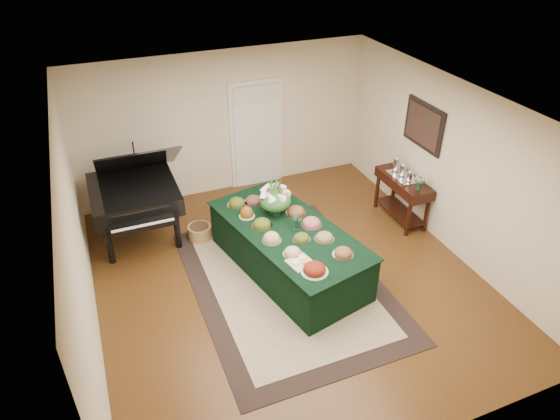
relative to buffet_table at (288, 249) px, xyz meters
name	(u,v)px	position (x,y,z in m)	size (l,w,h in m)	color
ground	(287,278)	(-0.09, -0.20, -0.39)	(6.00, 6.00, 0.00)	#311B0B
area_rug	(287,283)	(-0.15, -0.31, -0.38)	(2.67, 3.73, 0.01)	black
kitchen_doorway	(257,135)	(0.51, 2.77, 0.64)	(1.05, 0.07, 2.10)	silver
buffet_table	(288,249)	(0.00, 0.00, 0.00)	(1.84, 2.91, 0.77)	black
food_platters	(285,224)	(-0.03, 0.06, 0.43)	(1.26, 2.42, 0.13)	silver
cutting_board	(300,260)	(-0.17, -0.80, 0.42)	(0.38, 0.38, 0.10)	tan
green_goblets	(297,223)	(0.12, -0.04, 0.47)	(0.12, 0.17, 0.18)	#13311F
floral_centerpiece	(275,197)	(-0.02, 0.46, 0.68)	(0.50, 0.50, 0.50)	#13311F
grand_piano	(135,193)	(-1.96, 1.76, 0.46)	(1.48, 1.66, 1.69)	black
wicker_basket	(200,232)	(-1.06, 1.31, -0.27)	(0.39, 0.39, 0.24)	olive
mahogany_sideboard	(403,188)	(2.41, 0.58, 0.24)	(0.45, 1.17, 0.82)	black
tea_service	(402,170)	(2.41, 0.67, 0.55)	(0.34, 0.58, 0.30)	silver
pink_bouquet	(420,181)	(2.41, 0.18, 0.59)	(0.19, 0.19, 0.24)	#13311F
wall_painting	(424,126)	(2.63, 0.58, 1.36)	(0.05, 0.95, 0.75)	black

